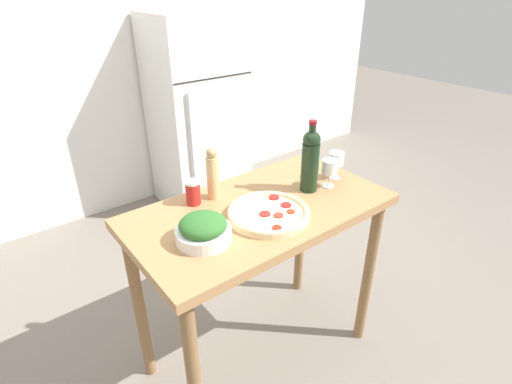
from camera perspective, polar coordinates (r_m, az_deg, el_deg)
ground_plane at (r=2.42m, az=0.50°, el=-21.84°), size 14.00×14.00×0.00m
wall_back at (r=3.49m, az=-22.39°, el=17.18°), size 6.40×0.09×2.60m
refrigerator at (r=3.55m, az=-8.33°, el=10.96°), size 0.72×0.63×1.63m
prep_counter at (r=1.87m, az=0.61°, el=-5.79°), size 1.19×0.64×0.95m
wine_bottle at (r=1.89m, az=7.77°, el=4.63°), size 0.08×0.08×0.35m
wine_glass_near at (r=1.96m, az=10.48°, el=3.40°), size 0.08×0.08×0.14m
wine_glass_far at (r=2.05m, az=11.38°, el=4.57°), size 0.08×0.08×0.14m
pepper_mill at (r=1.82m, az=-6.22°, el=2.50°), size 0.06×0.06×0.25m
salad_bowl at (r=1.56m, az=-7.53°, el=-5.34°), size 0.22×0.22×0.11m
homemade_pizza at (r=1.71m, az=1.81°, el=-3.03°), size 0.35×0.35×0.04m
salt_canister at (r=1.81m, az=-8.98°, el=-0.05°), size 0.07×0.07×0.11m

